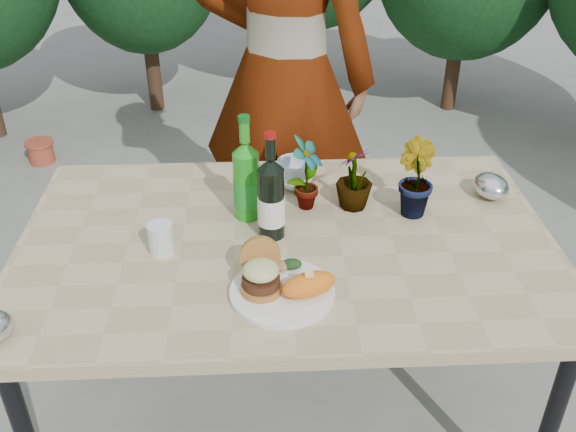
{
  "coord_description": "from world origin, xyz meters",
  "views": [
    {
      "loc": [
        -0.08,
        -1.58,
        1.84
      ],
      "look_at": [
        0.0,
        -0.08,
        0.88
      ],
      "focal_mm": 40.0,
      "sensor_mm": 36.0,
      "label": 1
    }
  ],
  "objects_px": {
    "dinner_plate": "(282,292)",
    "wine_bottle": "(271,199)",
    "person": "(284,77)",
    "patio_table": "(287,254)"
  },
  "relations": [
    {
      "from": "person",
      "to": "wine_bottle",
      "type": "bearing_deg",
      "value": 104.55
    },
    {
      "from": "dinner_plate",
      "to": "wine_bottle",
      "type": "relative_size",
      "value": 0.83
    },
    {
      "from": "dinner_plate",
      "to": "wine_bottle",
      "type": "height_order",
      "value": "wine_bottle"
    },
    {
      "from": "patio_table",
      "to": "person",
      "type": "bearing_deg",
      "value": 87.94
    },
    {
      "from": "wine_bottle",
      "to": "person",
      "type": "relative_size",
      "value": 0.17
    },
    {
      "from": "patio_table",
      "to": "person",
      "type": "height_order",
      "value": "person"
    },
    {
      "from": "patio_table",
      "to": "wine_bottle",
      "type": "distance_m",
      "value": 0.19
    },
    {
      "from": "person",
      "to": "dinner_plate",
      "type": "bearing_deg",
      "value": 107.18
    },
    {
      "from": "patio_table",
      "to": "wine_bottle",
      "type": "height_order",
      "value": "wine_bottle"
    },
    {
      "from": "person",
      "to": "patio_table",
      "type": "bearing_deg",
      "value": 108.02
    }
  ]
}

